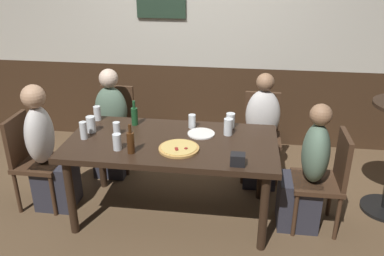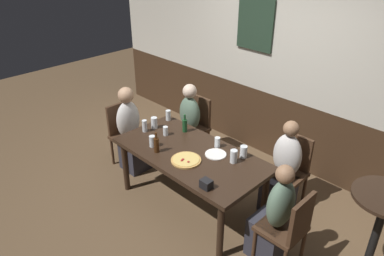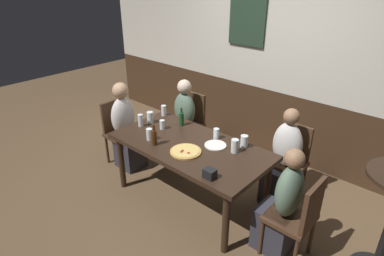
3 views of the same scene
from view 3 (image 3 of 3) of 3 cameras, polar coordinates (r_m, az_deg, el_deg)
ground_plane at (r=3.98m, az=-0.37°, el=-12.19°), size 12.00×12.00×0.00m
wall_back at (r=4.63m, az=13.68°, el=10.83°), size 6.40×0.13×2.60m
dining_table at (r=3.61m, az=-0.40°, el=-3.91°), size 1.77×0.90×0.74m
chair_left_far at (r=4.72m, az=-0.32°, el=1.43°), size 0.40×0.40×0.88m
chair_head_west at (r=4.56m, az=-12.57°, el=-0.14°), size 0.40×0.40×0.88m
chair_right_far at (r=3.96m, az=16.68°, el=-4.94°), size 0.40×0.40×0.88m
chair_head_east at (r=3.14m, az=18.06°, el=-14.34°), size 0.40×0.40×0.88m
person_left_far at (r=4.62m, az=-1.68°, el=0.55°), size 0.34×0.37×1.13m
person_head_west at (r=4.44m, az=-11.34°, el=-0.69°), size 0.37×0.34×1.18m
person_right_far at (r=3.84m, az=15.55°, el=-6.15°), size 0.34×0.37×1.14m
person_head_east at (r=3.20m, az=15.31°, el=-13.60°), size 0.37×0.34×1.13m
pizza at (r=3.41m, az=-1.11°, el=-4.09°), size 0.33×0.33×0.03m
tumbler_water at (r=4.26m, az=-4.95°, el=2.96°), size 0.07×0.07×0.14m
highball_clear at (r=3.42m, az=7.46°, el=-3.27°), size 0.08×0.08×0.15m
pint_glass_pale at (r=3.67m, az=4.24°, el=-1.09°), size 0.07×0.07×0.12m
pint_glass_stout at (r=3.52m, az=9.07°, el=-2.41°), size 0.08×0.08×0.14m
beer_glass_tall at (r=3.66m, az=-7.44°, el=-1.23°), size 0.07×0.07×0.14m
pint_glass_amber at (r=3.99m, az=-8.96°, el=1.21°), size 0.06×0.06×0.15m
tumbler_short at (r=4.06m, az=-7.31°, el=1.76°), size 0.08×0.08×0.14m
beer_glass_half at (r=3.90m, az=-5.21°, el=0.50°), size 0.06×0.06×0.11m
beer_bottle_green at (r=3.96m, az=-1.85°, el=1.66°), size 0.06×0.06×0.23m
beer_bottle_brown at (r=3.54m, az=-6.62°, el=-1.54°), size 0.06×0.06×0.24m
plate_white_large at (r=3.54m, az=4.11°, el=-3.02°), size 0.24×0.24×0.01m
condiment_caddy at (r=3.01m, az=3.10°, el=-7.92°), size 0.11×0.09×0.09m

